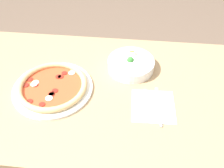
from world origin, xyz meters
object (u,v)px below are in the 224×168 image
Objects in this scene: fork at (147,105)px; knife at (159,108)px; pizza at (52,87)px; bowl at (131,64)px.

fork is 0.85× the size of knife.
fork is (0.42, -0.06, -0.01)m from pizza.
pizza is 1.98× the size of fork.
bowl is (0.34, 0.18, 0.01)m from pizza.
knife is (0.13, -0.24, -0.03)m from bowl.
fork is (0.08, -0.23, -0.02)m from bowl.
fork is at bearing 77.87° from knife.
bowl is at bearing 24.44° from knife.
fork is at bearing -7.53° from pizza.
pizza is at bearing 78.68° from fork.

